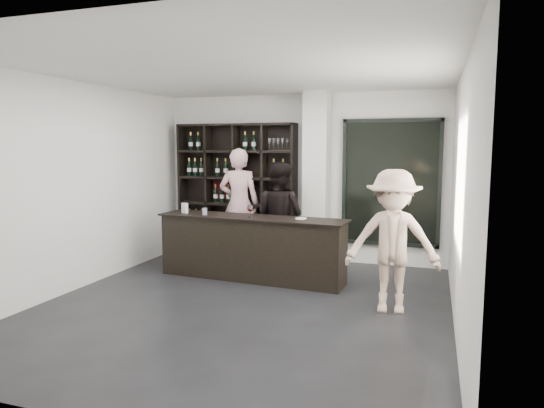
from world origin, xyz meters
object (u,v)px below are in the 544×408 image
(tasting_counter, at_px, (251,248))
(customer, at_px, (393,241))
(taster_pink, at_px, (239,204))
(taster_black, at_px, (280,217))
(wine_shelf, at_px, (236,191))

(tasting_counter, distance_m, customer, 2.31)
(taster_pink, relative_size, customer, 1.14)
(tasting_counter, distance_m, taster_pink, 1.46)
(taster_black, bearing_deg, customer, 161.64)
(wine_shelf, xyz_separation_m, taster_pink, (0.12, -0.17, -0.21))
(wine_shelf, xyz_separation_m, taster_black, (1.05, -0.72, -0.32))
(tasting_counter, bearing_deg, taster_black, 72.42)
(taster_black, relative_size, customer, 1.01)
(tasting_counter, bearing_deg, taster_pink, 123.74)
(taster_pink, relative_size, taster_black, 1.12)
(taster_pink, bearing_deg, wine_shelf, -61.25)
(wine_shelf, distance_m, customer, 3.66)
(wine_shelf, height_order, taster_pink, wine_shelf)
(taster_black, bearing_deg, taster_pink, -11.28)
(wine_shelf, bearing_deg, taster_pink, -54.48)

